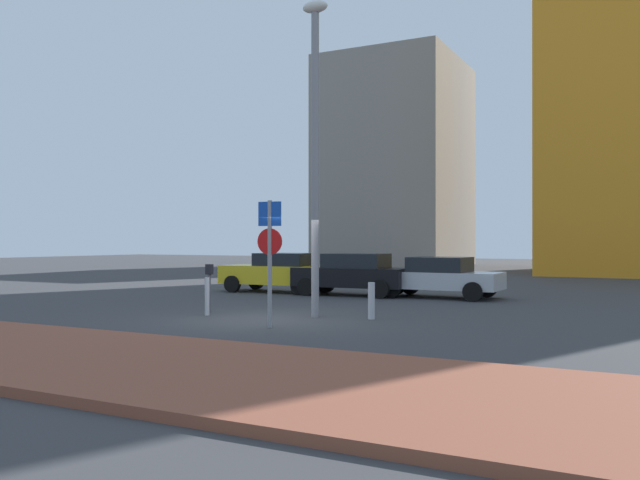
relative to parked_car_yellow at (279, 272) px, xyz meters
The scene contains 12 objects.
ground_plane 8.87m from the parked_car_yellow, 61.37° to the right, with size 120.00×120.00×0.00m, color #38383A.
sidewalk_brick 14.57m from the parked_car_yellow, 73.08° to the right, with size 40.00×4.41×0.14m, color brown.
parked_car_yellow is the anchor object (origin of this frame).
parked_car_black 3.17m from the parked_car_yellow, ahead, with size 4.18×2.04×1.51m.
parked_car_silver 6.26m from the parked_car_yellow, ahead, with size 4.19×2.12×1.41m.
parking_sign_post 10.40m from the parked_car_yellow, 59.93° to the right, with size 0.60×0.11×2.88m.
parking_meter 7.25m from the parked_car_yellow, 74.05° to the right, with size 0.18×0.14×1.32m.
street_lamp 9.28m from the parked_car_yellow, 52.41° to the right, with size 0.70×0.36×8.14m.
traffic_bollard_near 8.01m from the parked_car_yellow, 72.41° to the right, with size 0.12×0.12×1.00m, color #B7B7BC.
traffic_bollard_mid 8.38m from the parked_car_yellow, 52.41° to the right, with size 0.18×0.18×1.00m, color black.
traffic_bollard_far 9.20m from the parked_car_yellow, 44.20° to the right, with size 0.17×0.17×0.92m, color #B7B7BC.
building_under_construction 30.12m from the parked_car_yellow, 102.10° to the left, with size 10.16×11.10×16.42m, color gray.
Camera 1 is at (8.81, -13.82, 1.95)m, focal length 36.88 mm.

